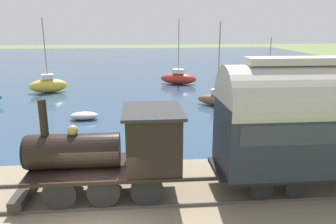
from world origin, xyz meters
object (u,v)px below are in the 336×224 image
object	(u,v)px
rowboat_off_pier	(84,116)
steam_locomotive	(120,147)
sailboat_yellow	(48,85)
sailboat_white	(268,81)
sailboat_red	(178,78)
sailboat_brown	(217,99)

from	to	relation	value
rowboat_off_pier	steam_locomotive	bearing A→B (deg)	-165.69
sailboat_yellow	sailboat_white	bearing A→B (deg)	-101.57
sailboat_red	sailboat_brown	distance (m)	10.42
sailboat_red	sailboat_white	bearing A→B (deg)	-79.60
steam_locomotive	sailboat_brown	size ratio (longest dim) A/B	0.85
sailboat_red	rowboat_off_pier	distance (m)	15.79
sailboat_brown	rowboat_off_pier	distance (m)	10.79
sailboat_white	sailboat_yellow	size ratio (longest dim) A/B	0.84
sailboat_red	sailboat_brown	xyz separation A→B (m)	(-10.22, -2.02, -0.12)
sailboat_white	rowboat_off_pier	world-z (taller)	sailboat_white
sailboat_white	rowboat_off_pier	bearing A→B (deg)	152.50
sailboat_white	steam_locomotive	bearing A→B (deg)	177.18
sailboat_white	rowboat_off_pier	distance (m)	21.59
steam_locomotive	sailboat_red	size ratio (longest dim) A/B	0.81
sailboat_white	sailboat_brown	world-z (taller)	sailboat_brown
steam_locomotive	sailboat_red	distance (m)	25.94
sailboat_white	rowboat_off_pier	xyz separation A→B (m)	(-11.92, 18.01, -0.18)
steam_locomotive	sailboat_brown	bearing A→B (deg)	-25.04
sailboat_white	sailboat_brown	xyz separation A→B (m)	(-8.69, 7.72, 0.11)
steam_locomotive	sailboat_yellow	world-z (taller)	sailboat_yellow
steam_locomotive	rowboat_off_pier	world-z (taller)	steam_locomotive
steam_locomotive	sailboat_brown	world-z (taller)	sailboat_brown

